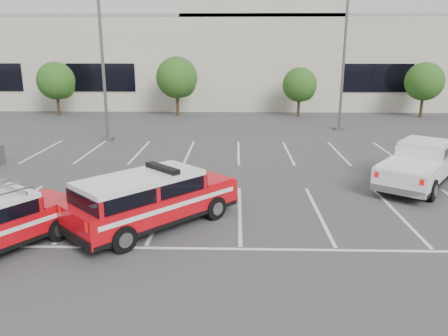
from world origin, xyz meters
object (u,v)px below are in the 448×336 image
(tree_mid_right, at_px, (301,86))
(tree_right, at_px, (425,83))
(fire_chief_suv, at_px, (152,203))
(tree_left, at_px, (57,82))
(white_pickup, at_px, (420,168))
(convention_building, at_px, (240,56))
(tree_mid_left, at_px, (178,79))
(light_pole_left, at_px, (102,53))
(light_pole_mid, at_px, (344,53))

(tree_mid_right, distance_m, tree_right, 10.00)
(fire_chief_suv, bearing_deg, tree_left, 161.56)
(tree_left, bearing_deg, white_pickup, -39.73)
(tree_left, bearing_deg, convention_building, 33.05)
(tree_mid_left, bearing_deg, white_pickup, -56.36)
(convention_building, xyz_separation_m, light_pole_left, (-8.18, -19.86, 0.47))
(tree_left, relative_size, light_pole_left, 0.43)
(tree_left, xyz_separation_m, tree_right, (30.00, 0.00, 0.00))
(tree_left, bearing_deg, tree_right, 0.00)
(light_pole_left, relative_size, fire_chief_suv, 1.94)
(tree_mid_right, height_order, light_pole_mid, light_pole_mid)
(tree_left, relative_size, light_pole_mid, 0.43)
(tree_right, relative_size, fire_chief_suv, 0.84)
(tree_mid_left, height_order, white_pickup, tree_mid_left)
(tree_right, height_order, fire_chief_suv, tree_right)
(tree_left, height_order, light_pole_left, light_pole_left)
(light_pole_left, height_order, white_pickup, light_pole_left)
(tree_mid_right, xyz_separation_m, tree_right, (10.00, 0.00, 0.27))
(tree_mid_right, xyz_separation_m, light_pole_mid, (1.91, -6.05, 2.68))
(light_pole_mid, bearing_deg, light_pole_left, -165.07)
(light_pole_mid, bearing_deg, fire_chief_suv, -119.45)
(convention_building, distance_m, tree_mid_right, 11.20)
(light_pole_left, bearing_deg, tree_left, 124.52)
(tree_mid_left, distance_m, tree_mid_right, 10.01)
(tree_mid_left, distance_m, white_pickup, 22.46)
(light_pole_left, bearing_deg, tree_mid_right, 37.50)
(convention_building, bearing_deg, tree_mid_right, -63.43)
(white_pickup, bearing_deg, tree_right, 104.12)
(tree_mid_left, bearing_deg, convention_building, 62.60)
(convention_building, distance_m, light_pole_left, 21.49)
(white_pickup, bearing_deg, tree_mid_left, 160.06)
(fire_chief_suv, distance_m, white_pickup, 11.28)
(tree_right, relative_size, light_pole_left, 0.43)
(light_pole_left, bearing_deg, light_pole_mid, 14.93)
(convention_building, bearing_deg, tree_mid_left, -117.40)
(tree_left, distance_m, white_pickup, 29.17)
(tree_left, height_order, light_pole_mid, light_pole_mid)
(convention_building, xyz_separation_m, white_pickup, (7.28, -28.41, -4.01))
(tree_left, relative_size, white_pickup, 0.76)
(tree_mid_right, bearing_deg, light_pole_left, -142.50)
(tree_mid_right, bearing_deg, convention_building, 116.57)
(light_pole_mid, height_order, white_pickup, light_pole_mid)
(convention_building, height_order, fire_chief_suv, convention_building)
(tree_mid_left, bearing_deg, tree_right, -0.00)
(tree_mid_right, bearing_deg, fire_chief_suv, -108.61)
(tree_mid_right, xyz_separation_m, light_pole_left, (-13.09, -10.05, 2.68))
(convention_building, relative_size, light_pole_left, 5.86)
(tree_mid_right, relative_size, fire_chief_suv, 0.76)
(light_pole_left, relative_size, white_pickup, 1.76)
(light_pole_mid, xyz_separation_m, white_pickup, (0.47, -12.55, -4.48))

